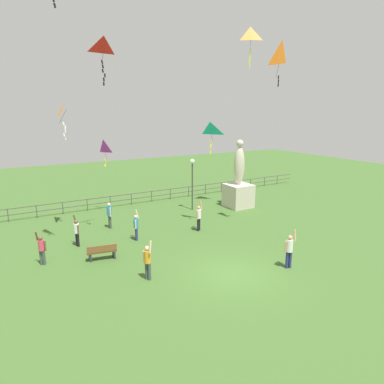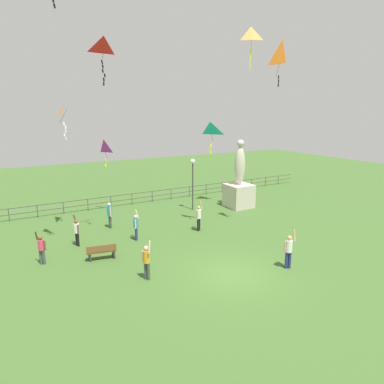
{
  "view_description": "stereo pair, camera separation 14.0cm",
  "coord_description": "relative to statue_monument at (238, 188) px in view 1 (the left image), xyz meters",
  "views": [
    {
      "loc": [
        -8.77,
        -11.56,
        7.48
      ],
      "look_at": [
        1.31,
        6.16,
        2.56
      ],
      "focal_mm": 31.09,
      "sensor_mm": 36.0,
      "label": 1
    },
    {
      "loc": [
        -8.65,
        -11.63,
        7.48
      ],
      "look_at": [
        1.31,
        6.16,
        2.56
      ],
      "focal_mm": 31.09,
      "sensor_mm": 36.0,
      "label": 2
    }
  ],
  "objects": [
    {
      "name": "kite_3",
      "position": [
        -4.65,
        -2.93,
        4.82
      ],
      "size": [
        0.96,
        1.2,
        1.99
      ],
      "color": "#19B2B2"
    },
    {
      "name": "kite_6",
      "position": [
        -12.5,
        0.73,
        6.01
      ],
      "size": [
        0.77,
        1.11,
        2.25
      ],
      "color": "orange"
    },
    {
      "name": "statue_monument",
      "position": [
        0.0,
        0.0,
        0.0
      ],
      "size": [
        1.92,
        1.92,
        5.4
      ],
      "color": "beige",
      "rests_on": "ground_plane"
    },
    {
      "name": "person_1",
      "position": [
        -12.95,
        -2.02,
        -0.64
      ],
      "size": [
        0.29,
        0.5,
        1.84
      ],
      "color": "black",
      "rests_on": "ground_plane"
    },
    {
      "name": "park_bench",
      "position": [
        -12.22,
        -4.54,
        -1.1
      ],
      "size": [
        1.55,
        0.67,
        0.85
      ],
      "color": "brown",
      "rests_on": "ground_plane"
    },
    {
      "name": "person_4",
      "position": [
        -4.49,
        -9.96,
        -0.56
      ],
      "size": [
        0.51,
        0.39,
        1.99
      ],
      "color": "navy",
      "rests_on": "ground_plane"
    },
    {
      "name": "person_3",
      "position": [
        -9.7,
        -2.81,
        -0.64
      ],
      "size": [
        0.4,
        0.45,
        1.85
      ],
      "color": "navy",
      "rests_on": "ground_plane"
    },
    {
      "name": "person_6",
      "position": [
        -14.96,
        -3.61,
        -0.67
      ],
      "size": [
        0.45,
        0.38,
        1.78
      ],
      "color": "#3F4C47",
      "rests_on": "ground_plane"
    },
    {
      "name": "waterfront_railing",
      "position": [
        -7.53,
        4.86,
        -0.93
      ],
      "size": [
        36.01,
        0.06,
        0.95
      ],
      "color": "#4C4742",
      "rests_on": "ground_plane"
    },
    {
      "name": "lamppost",
      "position": [
        -3.63,
        1.1,
        1.39
      ],
      "size": [
        0.36,
        0.36,
        4.01
      ],
      "color": "#38383D",
      "rests_on": "ground_plane"
    },
    {
      "name": "kite_5",
      "position": [
        -0.09,
        -0.87,
        11.03
      ],
      "size": [
        1.26,
        1.07,
        2.71
      ],
      "color": "orange"
    },
    {
      "name": "kite_1",
      "position": [
        -9.7,
        3.47,
        3.44
      ],
      "size": [
        0.73,
        0.82,
        1.99
      ],
      "color": "#B22DB2"
    },
    {
      "name": "kite_7",
      "position": [
        -10.84,
        -2.27,
        9.22
      ],
      "size": [
        1.16,
        0.75,
        2.43
      ],
      "color": "red"
    },
    {
      "name": "person_2",
      "position": [
        -5.62,
        -3.23,
        -0.59
      ],
      "size": [
        0.5,
        0.32,
        1.95
      ],
      "color": "black",
      "rests_on": "ground_plane"
    },
    {
      "name": "ground_plane",
      "position": [
        -7.29,
        -9.14,
        -1.56
      ],
      "size": [
        80.0,
        80.0,
        0.0
      ],
      "primitive_type": "plane",
      "color": "#3D6028"
    },
    {
      "name": "person_5",
      "position": [
        -10.47,
        0.08,
        -0.57
      ],
      "size": [
        0.32,
        0.52,
        1.73
      ],
      "color": "#3F4C47",
      "rests_on": "ground_plane"
    },
    {
      "name": "kite_4",
      "position": [
        -1.34,
        -5.36,
        9.2
      ],
      "size": [
        0.76,
        0.98,
        2.58
      ],
      "color": "orange"
    },
    {
      "name": "person_0",
      "position": [
        -10.95,
        -7.65,
        -0.59
      ],
      "size": [
        0.32,
        0.51,
        1.94
      ],
      "color": "#3F4C47",
      "rests_on": "ground_plane"
    }
  ]
}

